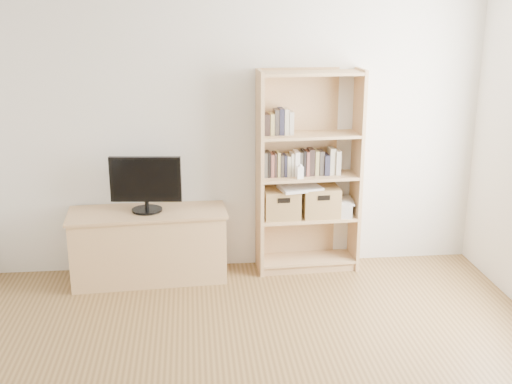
{
  "coord_description": "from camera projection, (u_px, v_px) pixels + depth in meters",
  "views": [
    {
      "loc": [
        -0.37,
        -3.11,
        2.4
      ],
      "look_at": [
        0.15,
        1.9,
        0.88
      ],
      "focal_mm": 45.0,
      "sensor_mm": 36.0,
      "label": 1
    }
  ],
  "objects": [
    {
      "name": "baby_monitor",
      "position": [
        300.0,
        173.0,
        5.6
      ],
      "size": [
        0.06,
        0.04,
        0.11
      ],
      "primitive_type": "cube",
      "rotation": [
        0.0,
        0.0,
        0.18
      ],
      "color": "white",
      "rests_on": "bookshelf"
    },
    {
      "name": "basket_right",
      "position": [
        320.0,
        201.0,
        5.8
      ],
      "size": [
        0.34,
        0.28,
        0.27
      ],
      "primitive_type": "cube",
      "rotation": [
        0.0,
        0.0,
        0.03
      ],
      "color": "olive",
      "rests_on": "bookshelf"
    },
    {
      "name": "books_row_mid",
      "position": [
        308.0,
        162.0,
        5.71
      ],
      "size": [
        0.82,
        0.17,
        0.22
      ],
      "primitive_type": "cube",
      "rotation": [
        0.0,
        0.0,
        0.01
      ],
      "color": "#433F3A",
      "rests_on": "bookshelf"
    },
    {
      "name": "television",
      "position": [
        146.0,
        184.0,
        5.5
      ],
      "size": [
        0.61,
        0.11,
        0.48
      ],
      "primitive_type": "cube",
      "rotation": [
        0.0,
        0.0,
        -0.1
      ],
      "color": "black",
      "rests_on": "tv_stand"
    },
    {
      "name": "basket_left",
      "position": [
        282.0,
        204.0,
        5.76
      ],
      "size": [
        0.32,
        0.26,
        0.26
      ],
      "primitive_type": "cube",
      "rotation": [
        0.0,
        0.0,
        0.01
      ],
      "color": "olive",
      "rests_on": "bookshelf"
    },
    {
      "name": "bookshelf",
      "position": [
        309.0,
        173.0,
        5.71
      ],
      "size": [
        0.93,
        0.36,
        1.83
      ],
      "primitive_type": "cube",
      "rotation": [
        0.0,
        0.0,
        0.04
      ],
      "color": "tan",
      "rests_on": "floor"
    },
    {
      "name": "magazine_stack",
      "position": [
        342.0,
        208.0,
        5.85
      ],
      "size": [
        0.23,
        0.3,
        0.12
      ],
      "primitive_type": "cube",
      "rotation": [
        0.0,
        0.0,
        -0.2
      ],
      "color": "#BCB7AF",
      "rests_on": "bookshelf"
    },
    {
      "name": "books_row_upper",
      "position": [
        287.0,
        123.0,
        5.57
      ],
      "size": [
        0.38,
        0.16,
        0.2
      ],
      "primitive_type": "cube",
      "rotation": [
        0.0,
        0.0,
        0.06
      ],
      "color": "#433F3A",
      "rests_on": "bookshelf"
    },
    {
      "name": "laptop",
      "position": [
        300.0,
        188.0,
        5.72
      ],
      "size": [
        0.41,
        0.32,
        0.03
      ],
      "primitive_type": "cube",
      "rotation": [
        0.0,
        0.0,
        0.22
      ],
      "color": "silver",
      "rests_on": "basket_left"
    },
    {
      "name": "tv_stand",
      "position": [
        149.0,
        246.0,
        5.67
      ],
      "size": [
        1.35,
        0.58,
        0.61
      ],
      "primitive_type": "cube",
      "rotation": [
        0.0,
        0.0,
        0.06
      ],
      "color": "tan",
      "rests_on": "floor"
    },
    {
      "name": "back_wall",
      "position": [
        232.0,
        128.0,
        5.69
      ],
      "size": [
        4.5,
        0.02,
        2.6
      ],
      "primitive_type": "cube",
      "color": "silver",
      "rests_on": "floor"
    }
  ]
}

